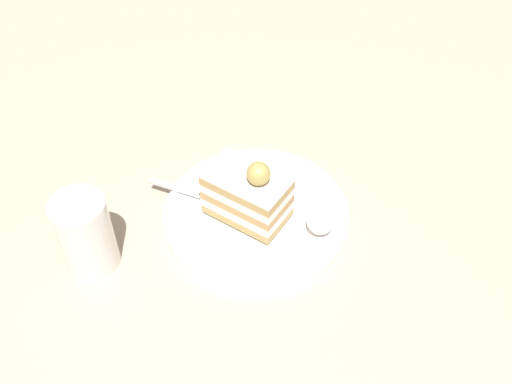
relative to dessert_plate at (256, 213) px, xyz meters
name	(u,v)px	position (x,y,z in m)	size (l,w,h in m)	color
ground_plane	(232,219)	(0.02, -0.02, -0.01)	(2.40, 2.40, 0.00)	tan
dessert_plate	(256,213)	(0.00, 0.00, 0.00)	(0.23, 0.23, 0.02)	white
cake_slice	(248,194)	(0.01, 0.00, 0.04)	(0.06, 0.10, 0.09)	tan
whipped_cream_dollop	(321,222)	(-0.01, 0.08, 0.02)	(0.03, 0.03, 0.03)	white
fork	(192,193)	(0.02, -0.08, 0.01)	(0.03, 0.11, 0.00)	silver
drink_glass_near	(87,238)	(0.16, -0.12, 0.03)	(0.06, 0.06, 0.10)	white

